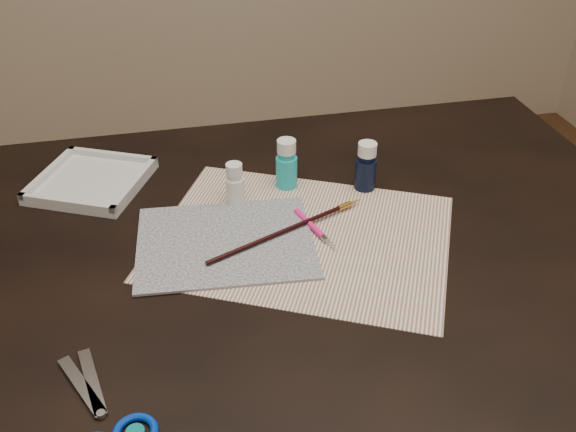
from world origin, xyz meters
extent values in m
cube|color=black|center=(0.00, 0.00, 0.38)|extent=(1.30, 0.90, 0.75)
cube|color=white|center=(0.03, 0.01, 0.75)|extent=(0.58, 0.53, 0.00)
cube|color=black|center=(-0.10, 0.01, 0.75)|extent=(0.30, 0.25, 0.00)
cylinder|color=white|center=(-0.07, 0.13, 0.79)|extent=(0.04, 0.04, 0.08)
cylinder|color=#1FBAC6|center=(0.03, 0.17, 0.80)|extent=(0.05, 0.05, 0.10)
cylinder|color=black|center=(0.17, 0.13, 0.80)|extent=(0.05, 0.05, 0.09)
cube|color=silver|center=(-0.32, 0.25, 0.76)|extent=(0.25, 0.25, 0.02)
camera|label=1|loc=(-0.18, -0.82, 1.38)|focal=40.00mm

